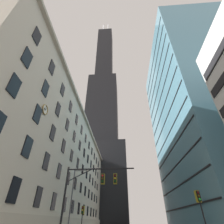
# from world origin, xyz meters

# --- Properties ---
(station_building) EXTENTS (14.71, 71.61, 25.90)m
(station_building) POSITION_xyz_m (-18.02, 29.80, 12.93)
(station_building) COLOR beige
(station_building) RESTS_ON ground
(dark_skyscraper) EXTENTS (27.47, 27.47, 169.98)m
(dark_skyscraper) POSITION_xyz_m (-13.08, 75.09, 50.75)
(dark_skyscraper) COLOR black
(dark_skyscraper) RESTS_ON ground
(glass_office_midrise) EXTENTS (20.04, 33.86, 53.13)m
(glass_office_midrise) POSITION_xyz_m (20.97, 26.67, 26.57)
(glass_office_midrise) COLOR teal
(glass_office_midrise) RESTS_ON ground
(traffic_signal_mast) EXTENTS (7.59, 0.63, 6.58)m
(traffic_signal_mast) POSITION_xyz_m (-4.08, 5.80, 4.78)
(traffic_signal_mast) COLOR black
(traffic_signal_mast) RESTS_ON sidewalk_left
(traffic_light_near_right) EXTENTS (0.40, 0.63, 3.98)m
(traffic_light_near_right) POSITION_xyz_m (6.37, 5.45, 3.36)
(traffic_light_near_right) COLOR black
(traffic_light_near_right) RESTS_ON sidewalk_right
(traffic_light_far_left) EXTENTS (0.40, 0.63, 3.36)m
(traffic_light_far_left) POSITION_xyz_m (-7.00, 14.70, 2.81)
(traffic_light_far_left) COLOR black
(traffic_light_far_left) RESTS_ON sidewalk_left
(street_lamppost) EXTENTS (2.48, 0.32, 8.33)m
(street_lamppost) POSITION_xyz_m (-8.21, 13.46, 5.07)
(street_lamppost) COLOR #47474C
(street_lamppost) RESTS_ON sidewalk_left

